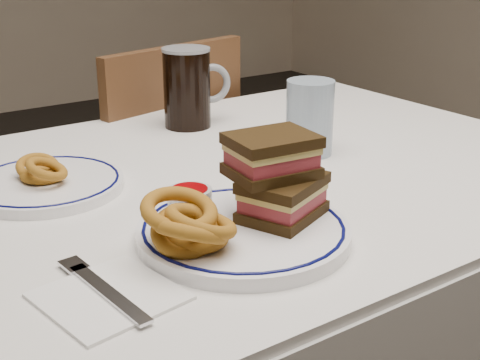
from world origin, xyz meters
TOP-DOWN VIEW (x-y plane):
  - dining_table at (0.00, 0.00)m, footprint 1.27×0.87m
  - chair_far at (0.14, 0.56)m, footprint 0.49×0.49m
  - main_plate at (-0.12, -0.22)m, footprint 0.28×0.28m
  - reuben_sandwich at (-0.06, -0.22)m, footprint 0.13×0.12m
  - onion_rings_main at (-0.21, -0.23)m, footprint 0.11×0.12m
  - ketchup_ramekin at (-0.15, -0.14)m, footprint 0.06×0.06m
  - beer_mug at (0.10, 0.28)m, footprint 0.14×0.10m
  - water_glass at (0.18, 0.00)m, footprint 0.08×0.08m
  - far_plate at (-0.27, 0.10)m, footprint 0.24×0.24m
  - onion_rings_far at (-0.27, 0.10)m, footprint 0.07×0.11m
  - napkin_fork at (-0.32, -0.25)m, footprint 0.16×0.18m

SIDE VIEW (x-z plane):
  - chair_far at x=0.14m, z-range 0.04..0.92m
  - dining_table at x=0.00m, z-range 0.27..1.02m
  - napkin_fork at x=-0.32m, z-range 0.75..0.76m
  - far_plate at x=-0.27m, z-range 0.75..0.77m
  - main_plate at x=-0.12m, z-range 0.75..0.77m
  - onion_rings_far at x=-0.27m, z-range 0.76..0.81m
  - ketchup_ramekin at x=-0.15m, z-range 0.77..0.81m
  - onion_rings_main at x=-0.21m, z-range 0.76..0.84m
  - water_glass at x=0.18m, z-range 0.75..0.88m
  - reuben_sandwich at x=-0.06m, z-range 0.77..0.88m
  - beer_mug at x=0.10m, z-range 0.75..0.91m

